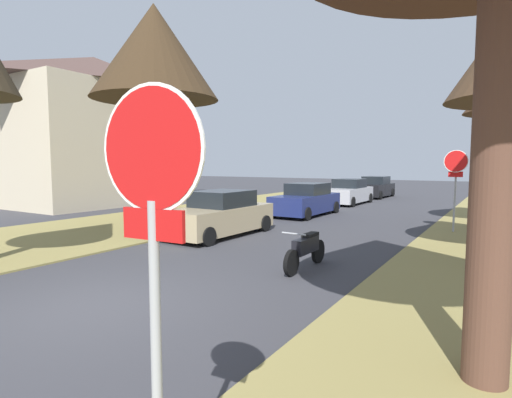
% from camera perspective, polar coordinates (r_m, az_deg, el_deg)
% --- Properties ---
extents(ground_plane, '(120.00, 120.00, 0.00)m').
position_cam_1_polar(ground_plane, '(7.93, -21.80, -13.97)').
color(ground_plane, '#38383D').
extents(stop_sign_near, '(0.80, 0.08, 2.98)m').
position_cam_1_polar(stop_sign_near, '(2.62, -14.30, -2.41)').
color(stop_sign_near, '#9EA0A5').
rests_on(stop_sign_near, grass_verge_right).
extents(stop_sign_far, '(0.81, 0.27, 2.97)m').
position_cam_1_polar(stop_sign_far, '(16.32, 26.31, 3.32)').
color(stop_sign_far, '#9EA0A5').
rests_on(stop_sign_far, grass_verge_right).
extents(street_tree_left_mid_a, '(4.78, 4.78, 8.46)m').
position_cam_1_polar(street_tree_left_mid_a, '(16.64, -14.13, 19.39)').
color(street_tree_left_mid_a, '#473623').
rests_on(street_tree_left_mid_a, grass_verge_left).
extents(parked_sedan_tan, '(2.02, 4.44, 1.57)m').
position_cam_1_polar(parked_sedan_tan, '(14.31, -5.14, -2.26)').
color(parked_sedan_tan, tan).
rests_on(parked_sedan_tan, ground).
extents(parked_sedan_navy, '(2.02, 4.44, 1.57)m').
position_cam_1_polar(parked_sedan_navy, '(19.97, 7.07, -0.21)').
color(parked_sedan_navy, navy).
rests_on(parked_sedan_navy, ground).
extents(parked_sedan_silver, '(2.02, 4.44, 1.57)m').
position_cam_1_polar(parked_sedan_silver, '(26.08, 12.89, 0.92)').
color(parked_sedan_silver, '#BCBCC1').
rests_on(parked_sedan_silver, ground).
extents(parked_sedan_black, '(2.02, 4.44, 1.57)m').
position_cam_1_polar(parked_sedan_black, '(31.64, 16.45, 1.54)').
color(parked_sedan_black, black).
rests_on(parked_sedan_black, ground).
extents(parked_motorcycle, '(0.60, 2.05, 0.97)m').
position_cam_1_polar(parked_motorcycle, '(9.86, 7.06, -7.01)').
color(parked_motorcycle, black).
rests_on(parked_motorcycle, ground).
extents(house_backdrop_left, '(7.27, 11.05, 9.12)m').
position_cam_1_polar(house_backdrop_left, '(27.72, -21.60, 9.13)').
color(house_backdrop_left, beige).
rests_on(house_backdrop_left, ground).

